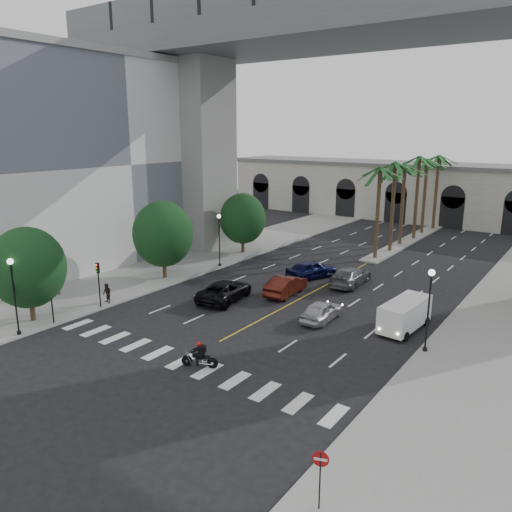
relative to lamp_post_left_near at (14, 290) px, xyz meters
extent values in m
plane|color=black|center=(11.40, 5.00, -3.22)|extent=(140.00, 140.00, 0.00)
cube|color=gray|center=(-3.60, 20.00, -3.15)|extent=(8.00, 100.00, 0.15)
cube|color=gray|center=(26.40, 20.00, -3.15)|extent=(8.00, 100.00, 0.15)
cube|color=gray|center=(11.40, 43.00, -3.12)|extent=(2.00, 24.00, 0.20)
cube|color=white|center=(-15.60, 17.00, 6.78)|extent=(16.00, 32.00, 20.00)
cube|color=gray|center=(-15.60, 17.00, 17.08)|extent=(16.50, 32.50, 0.60)
cube|color=silver|center=(11.40, 60.00, 0.78)|extent=(70.00, 10.00, 8.00)
cube|color=slate|center=(11.40, 60.00, 5.03)|extent=(71.00, 10.50, 0.50)
cube|color=gray|center=(-7.10, 27.00, 7.18)|extent=(5.00, 6.00, 20.80)
cube|color=#595F63|center=(16.40, 27.00, 18.78)|extent=(75.00, 13.00, 2.50)
cylinder|color=#47331E|center=(11.40, 33.00, 1.53)|extent=(0.40, 0.40, 9.50)
cylinder|color=#47331E|center=(11.50, 37.00, 1.68)|extent=(0.40, 0.40, 9.80)
cylinder|color=#47331E|center=(11.20, 41.00, 1.43)|extent=(0.40, 0.40, 9.30)
cylinder|color=#47331E|center=(11.55, 45.00, 1.83)|extent=(0.40, 0.40, 10.10)
cylinder|color=#47331E|center=(11.30, 49.00, 1.58)|extent=(0.40, 0.40, 9.60)
cylinder|color=#47331E|center=(11.60, 53.00, 1.73)|extent=(0.40, 0.40, 9.90)
cylinder|color=#382616|center=(-1.60, 2.00, -2.05)|extent=(0.36, 0.36, 2.34)
ellipsoid|color=black|center=(-1.60, 2.00, 0.81)|extent=(5.20, 5.20, 5.72)
cylinder|color=#382616|center=(-1.60, 15.00, -2.00)|extent=(0.36, 0.36, 2.45)
ellipsoid|color=black|center=(-1.60, 15.00, 0.99)|extent=(5.44, 5.44, 5.98)
cylinder|color=#382616|center=(-1.60, 27.00, -2.09)|extent=(0.36, 0.36, 2.27)
ellipsoid|color=black|center=(-1.60, 27.00, 0.68)|extent=(5.04, 5.04, 5.54)
cylinder|color=black|center=(0.00, 0.00, -3.04)|extent=(0.28, 0.28, 0.36)
cylinder|color=black|center=(0.00, 0.00, -0.62)|extent=(0.11, 0.11, 5.00)
sphere|color=white|center=(0.00, 0.00, 1.93)|extent=(0.40, 0.40, 0.40)
cylinder|color=black|center=(0.00, 21.00, -3.04)|extent=(0.28, 0.28, 0.36)
cylinder|color=black|center=(0.00, 21.00, -0.62)|extent=(0.11, 0.11, 5.00)
sphere|color=white|center=(0.00, 21.00, 1.93)|extent=(0.40, 0.40, 0.40)
cylinder|color=black|center=(22.80, 13.00, -3.04)|extent=(0.28, 0.28, 0.36)
cylinder|color=black|center=(22.80, 13.00, -0.62)|extent=(0.11, 0.11, 5.00)
sphere|color=white|center=(22.80, 13.00, 1.93)|extent=(0.40, 0.40, 0.40)
cylinder|color=black|center=(0.10, 2.50, -1.47)|extent=(0.10, 0.10, 3.50)
cube|color=black|center=(0.10, 2.50, 0.03)|extent=(0.25, 0.18, 0.80)
cylinder|color=black|center=(0.10, 6.50, -1.47)|extent=(0.10, 0.10, 3.50)
cube|color=black|center=(0.10, 6.50, 0.03)|extent=(0.25, 0.18, 0.80)
cylinder|color=black|center=(12.04, 3.30, -2.90)|extent=(0.63, 0.35, 0.64)
cylinder|color=black|center=(13.46, 3.90, -2.90)|extent=(0.63, 0.35, 0.64)
cube|color=silver|center=(12.80, 3.62, -2.81)|extent=(0.51, 0.44, 0.28)
cube|color=black|center=(12.65, 3.56, -2.51)|extent=(0.63, 0.45, 0.21)
cube|color=black|center=(13.09, 3.75, -2.56)|extent=(0.54, 0.43, 0.13)
cylinder|color=black|center=(12.25, 3.39, -2.28)|extent=(0.26, 0.56, 0.03)
cube|color=black|center=(12.87, 3.65, -2.15)|extent=(0.42, 0.48, 0.56)
cube|color=black|center=(13.02, 3.72, -2.10)|extent=(0.26, 0.35, 0.41)
sphere|color=red|center=(12.73, 3.59, -1.78)|extent=(0.28, 0.28, 0.28)
imported|color=#A8A7AC|center=(15.03, 14.16, -2.50)|extent=(1.77, 4.27, 1.45)
imported|color=#47150E|center=(9.90, 17.59, -2.41)|extent=(2.05, 5.01, 1.61)
imported|color=black|center=(6.61, 13.59, -2.43)|extent=(3.53, 6.07, 1.59)
imported|color=#5E5F63|center=(13.07, 23.19, -2.41)|extent=(2.53, 5.67, 1.62)
imported|color=#0D0F3C|center=(9.28, 22.99, -2.37)|extent=(3.71, 5.37, 1.70)
cube|color=white|center=(20.50, 15.85, -2.04)|extent=(2.21, 5.05, 1.82)
cube|color=black|center=(20.31, 13.53, -1.81)|extent=(1.70, 0.36, 0.77)
cylinder|color=black|center=(19.49, 14.19, -2.90)|extent=(0.31, 0.66, 0.64)
cylinder|color=black|center=(21.22, 14.05, -2.90)|extent=(0.31, 0.66, 0.64)
cylinder|color=black|center=(19.77, 17.64, -2.90)|extent=(0.31, 0.66, 0.64)
cylinder|color=black|center=(21.50, 17.50, -2.90)|extent=(0.31, 0.66, 0.64)
imported|color=black|center=(-5.41, 6.51, -2.13)|extent=(0.74, 0.53, 1.88)
imported|color=black|center=(-0.22, 7.41, -2.29)|extent=(0.84, 0.70, 1.56)
cylinder|color=black|center=(23.76, -2.43, -2.00)|extent=(0.06, 0.06, 2.44)
cylinder|color=#A00B0B|center=(23.76, -2.43, -1.03)|extent=(0.58, 0.24, 0.61)
cube|color=silver|center=(23.76, -2.43, -1.03)|extent=(0.45, 0.18, 0.10)
camera|label=1|loc=(30.64, -16.06, 10.11)|focal=35.00mm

